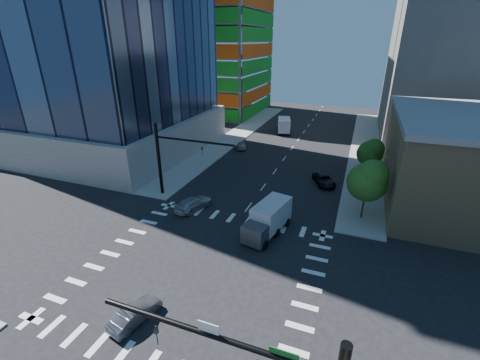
% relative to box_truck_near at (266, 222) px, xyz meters
% --- Properties ---
extents(ground, '(160.00, 160.00, 0.00)m').
position_rel_box_truck_near_xyz_m(ground, '(-3.56, -7.25, -1.39)').
color(ground, black).
rests_on(ground, ground).
extents(road_markings, '(20.00, 20.00, 0.01)m').
position_rel_box_truck_near_xyz_m(road_markings, '(-3.56, -7.25, -1.38)').
color(road_markings, silver).
rests_on(road_markings, ground).
extents(sidewalk_ne, '(5.00, 60.00, 0.15)m').
position_rel_box_truck_near_xyz_m(sidewalk_ne, '(8.94, 32.75, -1.31)').
color(sidewalk_ne, '#999691').
rests_on(sidewalk_ne, ground).
extents(sidewalk_nw, '(5.00, 60.00, 0.15)m').
position_rel_box_truck_near_xyz_m(sidewalk_nw, '(-16.06, 32.75, -1.31)').
color(sidewalk_nw, '#999691').
rests_on(sidewalk_nw, ground).
extents(construction_building, '(25.16, 34.50, 70.60)m').
position_rel_box_truck_near_xyz_m(construction_building, '(-30.98, 54.68, 23.23)').
color(construction_building, gray).
rests_on(construction_building, ground).
extents(bg_building_ne, '(24.00, 30.00, 28.00)m').
position_rel_box_truck_near_xyz_m(bg_building_ne, '(23.44, 47.75, 12.61)').
color(bg_building_ne, '#5E5A55').
rests_on(bg_building_ne, ground).
extents(signal_mast_nw, '(10.20, 0.40, 9.00)m').
position_rel_box_truck_near_xyz_m(signal_mast_nw, '(-13.56, 4.25, 4.11)').
color(signal_mast_nw, black).
rests_on(signal_mast_nw, sidewalk_nw).
extents(tree_south, '(4.16, 4.16, 6.82)m').
position_rel_box_truck_near_xyz_m(tree_south, '(9.07, 6.66, 3.30)').
color(tree_south, '#382316').
rests_on(tree_south, sidewalk_ne).
extents(tree_north, '(3.54, 3.52, 5.78)m').
position_rel_box_truck_near_xyz_m(tree_north, '(9.37, 18.66, 2.60)').
color(tree_north, '#382316').
rests_on(tree_north, sidewalk_ne).
extents(car_nb_far, '(3.96, 5.20, 1.31)m').
position_rel_box_truck_near_xyz_m(car_nb_far, '(3.89, 14.62, -0.73)').
color(car_nb_far, black).
rests_on(car_nb_far, ground).
extents(car_sb_near, '(3.55, 5.34, 1.44)m').
position_rel_box_truck_near_xyz_m(car_sb_near, '(-9.39, 2.16, -0.67)').
color(car_sb_near, '#BBBBBB').
rests_on(car_sb_near, ground).
extents(car_sb_mid, '(2.73, 4.21, 1.33)m').
position_rel_box_truck_near_xyz_m(car_sb_mid, '(-12.06, 25.28, -0.72)').
color(car_sb_mid, '#95979C').
rests_on(car_sb_mid, ground).
extents(car_sb_cross, '(2.16, 4.14, 1.30)m').
position_rel_box_truck_near_xyz_m(car_sb_cross, '(-5.46, -13.79, -0.74)').
color(car_sb_cross, '#58575D').
rests_on(car_sb_cross, ground).
extents(box_truck_near, '(3.75, 6.37, 3.13)m').
position_rel_box_truck_near_xyz_m(box_truck_near, '(0.00, 0.00, 0.00)').
color(box_truck_near, black).
rests_on(box_truck_near, ground).
extents(box_truck_far, '(4.07, 6.50, 3.17)m').
position_rel_box_truck_near_xyz_m(box_truck_far, '(-7.62, 38.93, 0.02)').
color(box_truck_far, black).
rests_on(box_truck_far, ground).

